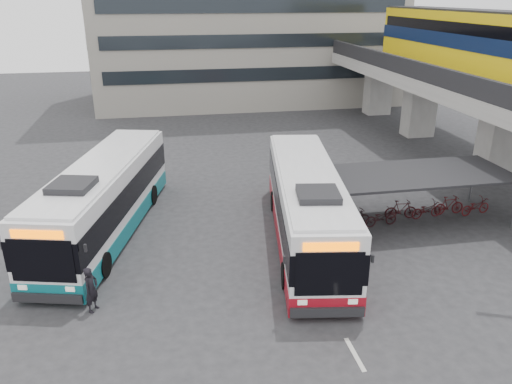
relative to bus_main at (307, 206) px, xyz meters
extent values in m
plane|color=#28282B|center=(-3.12, -1.88, -1.70)|extent=(120.00, 120.00, 0.00)
cube|color=gray|center=(13.88, 6.12, 0.60)|extent=(2.20, 1.60, 4.60)
cube|color=gray|center=(13.88, 16.12, 0.60)|extent=(2.20, 1.60, 4.60)
cube|color=gray|center=(13.88, 24.12, 0.60)|extent=(2.20, 1.60, 4.60)
cube|color=gray|center=(13.88, 10.12, 3.35)|extent=(8.00, 32.00, 0.90)
cube|color=black|center=(10.13, 10.12, 4.35)|extent=(0.35, 32.00, 1.10)
cube|color=yellow|center=(13.88, 10.70, 5.90)|extent=(2.90, 20.00, 3.90)
cube|color=#091636|center=(13.88, 10.70, 6.10)|extent=(2.98, 20.02, 0.90)
cube|color=black|center=(13.88, 10.70, 6.90)|extent=(2.96, 19.20, 0.70)
cube|color=black|center=(13.88, 10.70, 7.85)|extent=(2.70, 19.60, 0.25)
cylinder|color=#595B60|center=(0.58, 2.92, -0.50)|extent=(0.12, 0.12, 2.40)
cylinder|color=#595B60|center=(10.18, 2.92, -0.50)|extent=(0.12, 0.12, 2.40)
cylinder|color=#595B60|center=(0.58, -0.68, -0.50)|extent=(0.12, 0.12, 2.40)
cube|color=black|center=(5.38, 1.12, 0.78)|extent=(10.00, 4.00, 0.12)
imported|color=black|center=(1.38, 1.12, -1.25)|extent=(1.71, 0.60, 0.90)
imported|color=black|center=(2.71, 1.12, -1.20)|extent=(1.66, 0.47, 1.00)
imported|color=black|center=(4.04, 1.12, -1.25)|extent=(1.71, 0.60, 0.90)
imported|color=black|center=(5.38, 1.12, -1.20)|extent=(1.66, 0.47, 1.00)
imported|color=#350C0F|center=(6.71, 1.12, -1.25)|extent=(1.71, 0.60, 0.90)
imported|color=#3F0C0F|center=(8.04, 1.12, -1.20)|extent=(1.66, 0.47, 1.00)
imported|color=#490C0F|center=(9.38, 1.12, -1.25)|extent=(1.71, 0.60, 0.90)
cube|color=beige|center=(-0.62, -7.88, -1.69)|extent=(0.15, 1.60, 0.01)
cube|color=beige|center=(-0.62, -4.88, -1.69)|extent=(0.15, 1.60, 0.01)
cube|color=beige|center=(-0.62, -1.88, -1.69)|extent=(0.15, 1.60, 0.01)
cube|color=white|center=(0.00, 0.02, 0.18)|extent=(4.55, 12.61, 2.83)
cube|color=maroon|center=(0.00, 0.02, -1.13)|extent=(4.60, 12.65, 0.77)
cube|color=black|center=(0.00, 0.02, 0.31)|extent=(4.61, 12.64, 1.18)
cube|color=#F06100|center=(-0.98, -6.08, 1.23)|extent=(1.83, 0.37, 0.31)
cube|color=black|center=(-0.49, -3.03, 1.82)|extent=(1.82, 1.88, 0.29)
cylinder|color=black|center=(-1.84, -3.69, -1.19)|extent=(0.47, 1.06, 1.03)
cylinder|color=black|center=(1.77, 3.23, -1.19)|extent=(0.47, 1.06, 1.03)
cube|color=white|center=(-9.02, 2.63, 0.20)|extent=(5.68, 12.73, 2.86)
cube|color=#0B626A|center=(-9.02, 2.63, -1.13)|extent=(5.72, 12.78, 0.78)
cube|color=black|center=(-9.02, 2.63, 0.33)|extent=(5.74, 12.77, 1.19)
cube|color=#F06100|center=(-10.58, -3.40, 1.26)|extent=(1.82, 0.54, 0.31)
cube|color=black|center=(-9.80, -0.39, 1.85)|extent=(1.95, 2.01, 0.29)
cylinder|color=black|center=(-11.22, -0.92, -1.18)|extent=(0.56, 1.08, 1.04)
cylinder|color=black|center=(-6.94, 5.70, -1.18)|extent=(0.56, 1.08, 1.04)
imported|color=black|center=(-8.98, -3.87, -0.84)|extent=(0.66, 0.75, 1.72)
camera|label=1|loc=(-6.06, -19.80, 8.89)|focal=35.00mm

